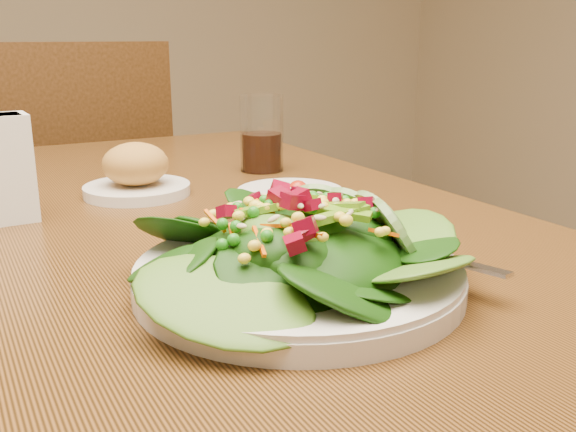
# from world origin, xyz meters

# --- Properties ---
(dining_table) EXTENTS (0.90, 1.40, 0.75)m
(dining_table) POSITION_xyz_m (0.00, 0.00, 0.65)
(dining_table) COLOR brown
(dining_table) RESTS_ON ground_plane
(chair_far) EXTENTS (0.47, 0.47, 0.96)m
(chair_far) POSITION_xyz_m (0.10, 0.99, 0.51)
(chair_far) COLOR #4C2C14
(chair_far) RESTS_ON ground_plane
(salad_plate) EXTENTS (0.30, 0.30, 0.09)m
(salad_plate) POSITION_xyz_m (0.08, -0.25, 0.78)
(salad_plate) COLOR silver
(salad_plate) RESTS_ON dining_table
(bread_plate) EXTENTS (0.15, 0.15, 0.08)m
(bread_plate) POSITION_xyz_m (0.04, 0.18, 0.78)
(bread_plate) COLOR silver
(bread_plate) RESTS_ON dining_table
(tomato_bowl) EXTENTS (0.13, 0.13, 0.04)m
(tomato_bowl) POSITION_xyz_m (0.17, -0.03, 0.77)
(tomato_bowl) COLOR silver
(tomato_bowl) RESTS_ON dining_table
(drinking_glass) EXTENTS (0.07, 0.07, 0.13)m
(drinking_glass) POSITION_xyz_m (0.28, 0.25, 0.81)
(drinking_glass) COLOR silver
(drinking_glass) RESTS_ON dining_table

